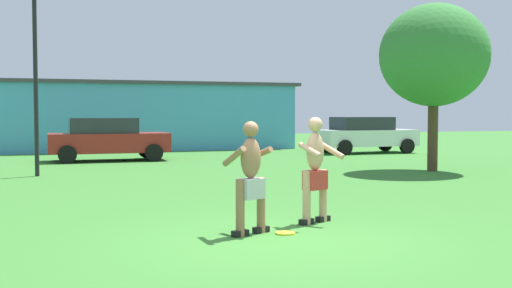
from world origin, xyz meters
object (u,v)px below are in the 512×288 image
player_in_gray (250,175)px  tree_left_field (434,56)px  car_red_far_end (107,138)px  lamp_post (35,54)px  car_white_mid_lot (365,134)px  player_near (315,167)px  frisbee (285,233)px

player_in_gray → tree_left_field: bearing=41.5°
car_red_far_end → lamp_post: lamp_post is taller
tree_left_field → car_white_mid_lot: bearing=74.5°
car_white_mid_lot → player_near: bearing=-122.1°
player_near → lamp_post: (-4.19, 9.34, 2.50)m
player_near → lamp_post: size_ratio=0.31×
car_red_far_end → tree_left_field: size_ratio=0.86×
player_near → car_white_mid_lot: 17.69m
tree_left_field → frisbee: bearing=-136.3°
player_in_gray → car_white_mid_lot: bearing=55.5°
player_near → player_in_gray: (-1.30, -0.54, -0.03)m
frisbee → tree_left_field: bearing=43.7°
car_white_mid_lot → car_red_far_end: bearing=-176.6°
car_white_mid_lot → player_in_gray: bearing=-124.5°
car_white_mid_lot → tree_left_field: 8.79m
player_in_gray → lamp_post: (-2.89, 9.88, 2.53)m
player_in_gray → frisbee: size_ratio=5.63×
frisbee → lamp_post: 11.11m
player_near → tree_left_field: tree_left_field is taller
lamp_post → player_near: bearing=-65.9°
frisbee → tree_left_field: (7.95, 7.60, 3.48)m
car_red_far_end → car_white_mid_lot: bearing=3.4°
player_in_gray → tree_left_field: tree_left_field is taller
car_white_mid_lot → frisbee: bearing=-123.0°
car_red_far_end → player_in_gray: bearing=-88.4°
frisbee → car_white_mid_lot: car_white_mid_lot is taller
player_in_gray → tree_left_field: size_ratio=0.33×
frisbee → lamp_post: bearing=108.7°
player_near → lamp_post: 10.54m
frisbee → car_white_mid_lot: (10.19, 15.67, 0.81)m
lamp_post → tree_left_field: (11.34, -2.42, 0.09)m
player_in_gray → car_red_far_end: (-0.41, 14.87, -0.05)m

